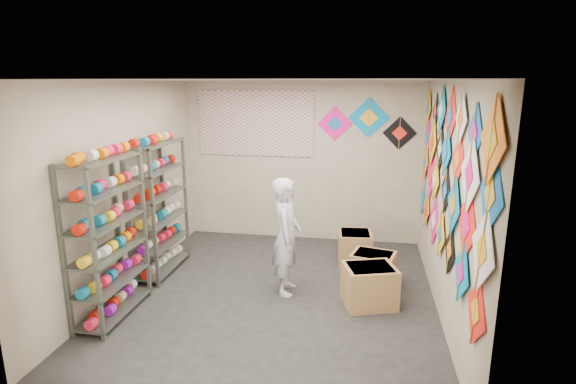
% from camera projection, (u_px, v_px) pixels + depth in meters
% --- Properties ---
extents(ground, '(4.50, 4.50, 0.00)m').
position_uv_depth(ground, '(276.00, 294.00, 5.84)').
color(ground, black).
extents(room_walls, '(4.50, 4.50, 4.50)m').
position_uv_depth(room_walls, '(276.00, 170.00, 5.45)').
color(room_walls, tan).
rests_on(room_walls, ground).
extents(shelf_rack_front, '(0.40, 1.10, 1.90)m').
position_uv_depth(shelf_rack_front, '(108.00, 239.00, 5.10)').
color(shelf_rack_front, '#4C5147').
rests_on(shelf_rack_front, ground).
extents(shelf_rack_back, '(0.40, 1.10, 1.90)m').
position_uv_depth(shelf_rack_back, '(159.00, 208.00, 6.34)').
color(shelf_rack_back, '#4C5147').
rests_on(shelf_rack_back, ground).
extents(string_spools, '(0.12, 2.36, 0.12)m').
position_uv_depth(string_spools, '(136.00, 215.00, 5.70)').
color(string_spools, '#FC1C43').
rests_on(string_spools, ground).
extents(kite_wall_display, '(0.05, 4.33, 2.07)m').
position_uv_depth(kite_wall_display, '(447.00, 175.00, 5.05)').
color(kite_wall_display, red).
rests_on(kite_wall_display, room_walls).
extents(back_wall_kites, '(1.61, 0.02, 0.85)m').
position_uv_depth(back_wall_kites, '(367.00, 124.00, 7.32)').
color(back_wall_kites, '#FF0884').
rests_on(back_wall_kites, room_walls).
extents(poster, '(2.00, 0.01, 1.10)m').
position_uv_depth(poster, '(255.00, 124.00, 7.63)').
color(poster, '#7A55B8').
rests_on(poster, room_walls).
extents(shopkeeper, '(0.61, 0.44, 1.53)m').
position_uv_depth(shopkeeper, '(287.00, 236.00, 5.74)').
color(shopkeeper, silver).
rests_on(shopkeeper, ground).
extents(carton_a, '(0.73, 0.66, 0.50)m').
position_uv_depth(carton_a, '(369.00, 286.00, 5.50)').
color(carton_a, '#9F7245').
rests_on(carton_a, ground).
extents(carton_b, '(0.65, 0.58, 0.45)m').
position_uv_depth(carton_b, '(373.00, 269.00, 6.05)').
color(carton_b, '#9F7245').
rests_on(carton_b, ground).
extents(carton_c, '(0.53, 0.58, 0.47)m').
position_uv_depth(carton_c, '(355.00, 247.00, 6.84)').
color(carton_c, '#9F7245').
rests_on(carton_c, ground).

